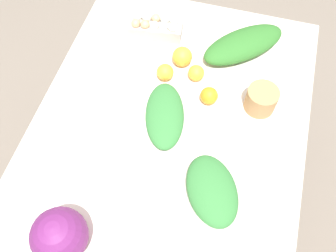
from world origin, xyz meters
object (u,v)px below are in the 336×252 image
Objects in this scene: cabbage_purple at (59,236)px; orange_0 at (209,96)px; paper_bag at (261,99)px; orange_2 at (165,72)px; greens_bunch_beet_tops at (212,190)px; egg_carton at (155,27)px; greens_bunch_chard at (243,44)px; orange_1 at (182,57)px; greens_bunch_scallion at (165,115)px; orange_3 at (196,73)px.

orange_0 is at bearing -26.12° from cabbage_purple.
orange_2 is at bearing 84.48° from paper_bag.
orange_0 is (-0.03, 0.19, -0.01)m from paper_bag.
paper_bag is 0.40m from greens_bunch_beet_tops.
egg_carton is 0.40m from orange_0.
egg_carton is 0.38m from greens_bunch_chard.
paper_bag is 0.32× the size of greens_bunch_chard.
greens_bunch_beet_tops is 0.51m from orange_2.
greens_bunch_chard reaches higher than orange_2.
paper_bag is at bearing -82.17° from orange_0.
greens_bunch_chard is 0.26m from orange_1.
orange_0 is at bearing -47.48° from greens_bunch_scallion.
greens_bunch_scallion is 3.55× the size of orange_1.
orange_2 is (0.06, 0.19, -0.00)m from orange_0.
orange_2 is (-0.22, 0.27, -0.01)m from greens_bunch_chard.
greens_bunch_beet_tops is (-0.64, -0.38, -0.01)m from egg_carton.
greens_bunch_chard is 4.54× the size of orange_1.
orange_2 is (0.04, 0.38, -0.01)m from paper_bag.
greens_bunch_chard is at bearing -60.09° from orange_1.
orange_1 is at bearing -12.13° from cabbage_purple.
paper_bag is 1.82× the size of orange_3.
orange_1 is at bearing 50.68° from orange_3.
greens_bunch_scallion is at bearing -178.80° from orange_1.
greens_bunch_beet_tops is at bearing -66.15° from egg_carton.
cabbage_purple is 1.01m from greens_bunch_chard.
greens_bunch_beet_tops is 4.00× the size of orange_3.
greens_bunch_chard is at bearing -51.12° from orange_2.
greens_bunch_beet_tops is at bearing -179.30° from greens_bunch_chard.
orange_2 is (0.19, 0.05, 0.00)m from greens_bunch_scallion.
greens_bunch_chard is (0.92, -0.40, -0.05)m from cabbage_purple.
orange_0 and orange_2 have the same top height.
cabbage_purple reaches higher than orange_2.
greens_bunch_scallion is 0.19m from orange_0.
egg_carton is at bearing 50.30° from orange_3.
orange_3 is (-0.06, -0.07, -0.01)m from orange_1.
paper_bag reaches higher than orange_2.
orange_3 is at bearing -18.28° from cabbage_purple.
egg_carton reaches higher than greens_bunch_scallion.
greens_bunch_chard is (0.41, -0.22, 0.01)m from greens_bunch_scallion.
orange_2 reaches higher than greens_bunch_scallion.
orange_1 reaches higher than orange_0.
greens_bunch_scallion is (0.52, -0.18, -0.05)m from cabbage_purple.
egg_carton is 0.29m from orange_3.
cabbage_purple reaches higher than greens_bunch_chard.
greens_bunch_scallion is at bearing -164.62° from orange_2.
orange_3 is (0.74, -0.24, -0.05)m from cabbage_purple.
orange_3 is (0.46, 0.16, -0.00)m from greens_bunch_beet_tops.
orange_0 reaches higher than greens_bunch_scallion.
orange_1 is (0.28, 0.01, 0.01)m from greens_bunch_scallion.
egg_carton is 0.43m from greens_bunch_scallion.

